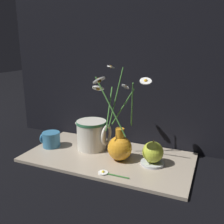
{
  "coord_description": "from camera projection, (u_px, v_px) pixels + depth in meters",
  "views": [
    {
      "loc": [
        0.39,
        -0.88,
        0.46
      ],
      "look_at": [
        0.02,
        0.0,
        0.2
      ],
      "focal_mm": 40.0,
      "sensor_mm": 36.0,
      "label": 1
    }
  ],
  "objects": [
    {
      "name": "ground_plane",
      "position": [
        108.0,
        159.0,
        1.05
      ],
      "size": [
        6.0,
        6.0,
        0.0
      ],
      "primitive_type": "plane",
      "color": "black"
    },
    {
      "name": "shelf",
      "position": [
        108.0,
        157.0,
        1.05
      ],
      "size": [
        0.69,
        0.36,
        0.01
      ],
      "color": "tan",
      "rests_on": "ground_plane"
    },
    {
      "name": "backdrop_wall",
      "position": [
        126.0,
        24.0,
        1.07
      ],
      "size": [
        1.19,
        0.02,
        1.1
      ],
      "color": "black",
      "rests_on": "ground_plane"
    },
    {
      "name": "vase_with_flowers",
      "position": [
        120.0,
        144.0,
        0.99
      ],
      "size": [
        0.23,
        0.26,
        0.37
      ],
      "color": "orange",
      "rests_on": "shelf"
    },
    {
      "name": "yellow_mug",
      "position": [
        51.0,
        139.0,
        1.13
      ],
      "size": [
        0.09,
        0.08,
        0.07
      ],
      "color": "teal",
      "rests_on": "shelf"
    },
    {
      "name": "ceramic_pitcher",
      "position": [
        92.0,
        134.0,
        1.1
      ],
      "size": [
        0.16,
        0.13,
        0.14
      ],
      "color": "beige",
      "rests_on": "shelf"
    },
    {
      "name": "saucer_plate",
      "position": [
        152.0,
        163.0,
        0.97
      ],
      "size": [
        0.09,
        0.09,
        0.01
      ],
      "color": "silver",
      "rests_on": "shelf"
    },
    {
      "name": "orange_fruit",
      "position": [
        153.0,
        152.0,
        0.96
      ],
      "size": [
        0.08,
        0.08,
        0.09
      ],
      "color": "#B7C638",
      "rests_on": "saucer_plate"
    },
    {
      "name": "loose_daisy",
      "position": [
        107.0,
        173.0,
        0.9
      ],
      "size": [
        0.12,
        0.04,
        0.01
      ],
      "color": "#336B2D",
      "rests_on": "shelf"
    }
  ]
}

